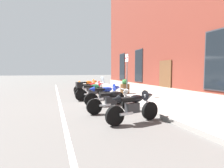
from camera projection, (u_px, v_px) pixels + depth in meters
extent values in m
plane|color=#565451|center=(121.00, 101.00, 9.40)|extent=(140.00, 140.00, 0.00)
cube|color=gray|center=(144.00, 99.00, 9.86)|extent=(26.32, 2.88, 0.14)
cube|color=silver|center=(60.00, 105.00, 8.35)|extent=(26.32, 0.12, 0.01)
cube|color=maroon|center=(209.00, 20.00, 11.03)|extent=(20.32, 6.46, 9.87)
cube|color=gray|center=(165.00, 93.00, 10.30)|extent=(20.32, 0.10, 0.70)
cube|color=#2D2D33|center=(122.00, 67.00, 16.56)|extent=(1.22, 0.06, 2.52)
cube|color=black|center=(122.00, 67.00, 16.55)|extent=(1.10, 0.03, 2.40)
cube|color=#2D2D33|center=(139.00, 66.00, 13.37)|extent=(1.22, 0.06, 2.52)
cube|color=black|center=(138.00, 66.00, 13.36)|extent=(1.10, 0.03, 2.40)
cube|color=brown|center=(165.00, 80.00, 10.24)|extent=(1.10, 0.08, 2.30)
cube|color=#2D2D33|center=(217.00, 60.00, 6.99)|extent=(1.22, 0.06, 2.52)
cube|color=black|center=(217.00, 60.00, 6.98)|extent=(1.10, 0.03, 2.40)
cylinder|color=black|center=(96.00, 89.00, 13.04)|extent=(0.23, 0.65, 0.64)
cylinder|color=black|center=(78.00, 90.00, 12.35)|extent=(0.23, 0.65, 0.64)
cylinder|color=silver|center=(95.00, 85.00, 12.97)|extent=(0.13, 0.33, 0.68)
cube|color=#28282B|center=(87.00, 87.00, 12.66)|extent=(0.29, 0.47, 0.32)
ellipsoid|color=orange|center=(89.00, 83.00, 12.71)|extent=(0.35, 0.56, 0.24)
cube|color=black|center=(84.00, 83.00, 12.52)|extent=(0.30, 0.51, 0.10)
cylinder|color=silver|center=(94.00, 80.00, 12.90)|extent=(0.62, 0.14, 0.04)
cylinder|color=silver|center=(83.00, 89.00, 12.42)|extent=(0.17, 0.46, 0.09)
cone|color=orange|center=(95.00, 81.00, 12.97)|extent=(0.41, 0.40, 0.36)
cone|color=orange|center=(78.00, 82.00, 12.32)|extent=(0.28, 0.30, 0.24)
cylinder|color=black|center=(102.00, 91.00, 11.39)|extent=(0.15, 0.62, 0.62)
cylinder|color=black|center=(79.00, 93.00, 10.82)|extent=(0.15, 0.62, 0.62)
cylinder|color=silver|center=(101.00, 88.00, 11.33)|extent=(0.09, 0.32, 0.64)
cube|color=#28282B|center=(90.00, 89.00, 11.07)|extent=(0.24, 0.45, 0.32)
ellipsoid|color=red|center=(92.00, 85.00, 11.11)|extent=(0.28, 0.53, 0.24)
cube|color=black|center=(87.00, 85.00, 10.97)|extent=(0.24, 0.49, 0.10)
cylinder|color=silver|center=(99.00, 82.00, 11.28)|extent=(0.62, 0.07, 0.04)
cylinder|color=silver|center=(86.00, 92.00, 10.86)|extent=(0.11, 0.45, 0.09)
cone|color=red|center=(101.00, 84.00, 11.33)|extent=(0.38, 0.36, 0.36)
cone|color=red|center=(79.00, 85.00, 10.79)|extent=(0.25, 0.27, 0.24)
cylinder|color=black|center=(105.00, 94.00, 10.05)|extent=(0.19, 0.68, 0.67)
cylinder|color=black|center=(81.00, 95.00, 9.44)|extent=(0.19, 0.68, 0.67)
cylinder|color=silver|center=(103.00, 89.00, 9.99)|extent=(0.10, 0.32, 0.64)
cube|color=#28282B|center=(92.00, 91.00, 9.71)|extent=(0.27, 0.46, 0.32)
ellipsoid|color=#195633|center=(95.00, 86.00, 9.76)|extent=(0.32, 0.55, 0.24)
cube|color=black|center=(89.00, 86.00, 9.59)|extent=(0.27, 0.50, 0.10)
cylinder|color=silver|center=(102.00, 83.00, 9.93)|extent=(0.62, 0.10, 0.04)
cylinder|color=silver|center=(88.00, 94.00, 9.49)|extent=(0.14, 0.46, 0.09)
cube|color=#B2BCC6|center=(103.00, 80.00, 9.94)|extent=(0.37, 0.18, 0.40)
cube|color=black|center=(79.00, 85.00, 9.36)|extent=(0.39, 0.36, 0.30)
cylinder|color=black|center=(118.00, 98.00, 8.45)|extent=(0.16, 0.65, 0.65)
cylinder|color=black|center=(91.00, 100.00, 7.92)|extent=(0.16, 0.65, 0.65)
cylinder|color=silver|center=(116.00, 93.00, 8.39)|extent=(0.09, 0.32, 0.64)
cube|color=#28282B|center=(104.00, 95.00, 8.15)|extent=(0.25, 0.45, 0.32)
ellipsoid|color=#192D9E|center=(107.00, 89.00, 8.19)|extent=(0.29, 0.53, 0.24)
cube|color=black|center=(99.00, 89.00, 8.04)|extent=(0.25, 0.49, 0.10)
cylinder|color=silver|center=(115.00, 85.00, 8.33)|extent=(0.62, 0.07, 0.04)
cylinder|color=silver|center=(99.00, 99.00, 7.94)|extent=(0.12, 0.45, 0.09)
cone|color=#192D9E|center=(117.00, 87.00, 8.39)|extent=(0.38, 0.36, 0.36)
cone|color=#192D9E|center=(91.00, 89.00, 7.89)|extent=(0.26, 0.27, 0.24)
cylinder|color=black|center=(128.00, 104.00, 7.11)|extent=(0.18, 0.62, 0.61)
cylinder|color=black|center=(94.00, 107.00, 6.49)|extent=(0.18, 0.62, 0.61)
cylinder|color=silver|center=(126.00, 98.00, 7.05)|extent=(0.10, 0.31, 0.61)
cube|color=#28282B|center=(111.00, 101.00, 6.77)|extent=(0.26, 0.46, 0.32)
ellipsoid|color=black|center=(114.00, 94.00, 6.81)|extent=(0.31, 0.54, 0.24)
cube|color=black|center=(106.00, 94.00, 6.65)|extent=(0.26, 0.50, 0.10)
cylinder|color=silver|center=(125.00, 89.00, 6.99)|extent=(0.62, 0.09, 0.04)
cylinder|color=silver|center=(105.00, 105.00, 6.54)|extent=(0.13, 0.46, 0.09)
sphere|color=silver|center=(126.00, 91.00, 7.03)|extent=(0.18, 0.18, 0.18)
cylinder|color=black|center=(150.00, 111.00, 5.81)|extent=(0.23, 0.62, 0.61)
cylinder|color=black|center=(115.00, 116.00, 5.13)|extent=(0.23, 0.62, 0.61)
cylinder|color=silver|center=(148.00, 103.00, 5.74)|extent=(0.13, 0.32, 0.64)
cube|color=#28282B|center=(132.00, 108.00, 5.43)|extent=(0.30, 0.47, 0.32)
ellipsoid|color=black|center=(136.00, 98.00, 5.49)|extent=(0.35, 0.56, 0.24)
cube|color=black|center=(126.00, 99.00, 5.30)|extent=(0.30, 0.51, 0.10)
cylinder|color=silver|center=(146.00, 92.00, 5.68)|extent=(0.62, 0.15, 0.04)
cylinder|color=silver|center=(127.00, 114.00, 5.19)|extent=(0.17, 0.46, 0.09)
cone|color=black|center=(149.00, 95.00, 5.75)|extent=(0.42, 0.40, 0.36)
cone|color=black|center=(116.00, 100.00, 5.11)|extent=(0.28, 0.30, 0.24)
cylinder|color=#4C4C51|center=(127.00, 75.00, 10.16)|extent=(0.06, 0.06, 2.54)
cube|color=white|center=(127.00, 58.00, 10.07)|extent=(0.36, 0.03, 0.44)
cube|color=red|center=(127.00, 58.00, 10.07)|extent=(0.36, 0.01, 0.08)
cylinder|color=brown|center=(125.00, 89.00, 11.73)|extent=(0.63, 0.63, 0.63)
cylinder|color=black|center=(125.00, 89.00, 11.73)|extent=(0.66, 0.66, 0.04)
sphere|color=#28602D|center=(125.00, 82.00, 11.70)|extent=(0.40, 0.40, 0.40)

